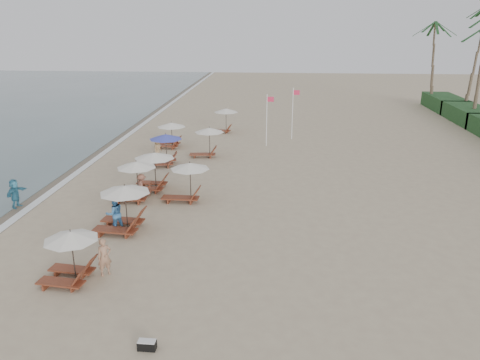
# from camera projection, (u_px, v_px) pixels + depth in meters

# --- Properties ---
(ground) EXTENTS (160.00, 160.00, 0.00)m
(ground) POSITION_uv_depth(u_px,v_px,m) (225.00, 237.00, 22.42)
(ground) COLOR tan
(ground) RESTS_ON ground
(wet_sand_band) EXTENTS (3.20, 140.00, 0.01)m
(wet_sand_band) POSITION_uv_depth(u_px,v_px,m) (63.00, 170.00, 32.81)
(wet_sand_band) COLOR #6B5E4C
(wet_sand_band) RESTS_ON ground
(foam_line) EXTENTS (0.50, 140.00, 0.02)m
(foam_line) POSITION_uv_depth(u_px,v_px,m) (81.00, 170.00, 32.71)
(foam_line) COLOR white
(foam_line) RESTS_ON ground
(lounger_station_0) EXTENTS (2.43, 2.11, 2.15)m
(lounger_station_0) POSITION_uv_depth(u_px,v_px,m) (68.00, 256.00, 18.25)
(lounger_station_0) COLOR brown
(lounger_station_0) RESTS_ON ground
(lounger_station_1) EXTENTS (2.82, 2.44, 2.32)m
(lounger_station_1) POSITION_uv_depth(u_px,v_px,m) (121.00, 209.00, 22.82)
(lounger_station_1) COLOR brown
(lounger_station_1) RESTS_ON ground
(lounger_station_2) EXTENTS (2.54, 2.23, 2.30)m
(lounger_station_2) POSITION_uv_depth(u_px,v_px,m) (134.00, 181.00, 26.85)
(lounger_station_2) COLOR brown
(lounger_station_2) RESTS_ON ground
(lounger_station_3) EXTENTS (2.63, 2.44, 2.34)m
(lounger_station_3) POSITION_uv_depth(u_px,v_px,m) (152.00, 170.00, 28.52)
(lounger_station_3) COLOR brown
(lounger_station_3) RESTS_ON ground
(lounger_station_4) EXTENTS (2.59, 2.33, 2.28)m
(lounger_station_4) POSITION_uv_depth(u_px,v_px,m) (163.00, 149.00, 33.47)
(lounger_station_4) COLOR brown
(lounger_station_4) RESTS_ON ground
(lounger_station_5) EXTENTS (2.54, 2.33, 2.06)m
(lounger_station_5) POSITION_uv_depth(u_px,v_px,m) (169.00, 134.00, 38.42)
(lounger_station_5) COLOR brown
(lounger_station_5) RESTS_ON ground
(inland_station_0) EXTENTS (2.80, 2.24, 2.22)m
(inland_station_0) POSITION_uv_depth(u_px,v_px,m) (185.00, 180.00, 26.59)
(inland_station_0) COLOR brown
(inland_station_0) RESTS_ON ground
(inland_station_1) EXTENTS (2.70, 2.24, 2.22)m
(inland_station_1) POSITION_uv_depth(u_px,v_px,m) (206.00, 139.00, 35.60)
(inland_station_1) COLOR brown
(inland_station_1) RESTS_ON ground
(inland_station_2) EXTENTS (2.53, 2.24, 2.22)m
(inland_station_2) POSITION_uv_depth(u_px,v_px,m) (224.00, 116.00, 43.69)
(inland_station_2) COLOR brown
(inland_station_2) RESTS_ON ground
(beachgoer_near) EXTENTS (0.69, 0.66, 1.58)m
(beachgoer_near) POSITION_uv_depth(u_px,v_px,m) (104.00, 257.00, 18.84)
(beachgoer_near) COLOR #A37558
(beachgoer_near) RESTS_ON ground
(beachgoer_mid_a) EXTENTS (1.11, 1.07, 1.81)m
(beachgoer_mid_a) POSITION_uv_depth(u_px,v_px,m) (115.00, 213.00, 22.87)
(beachgoer_mid_a) COLOR teal
(beachgoer_mid_a) RESTS_ON ground
(beachgoer_mid_b) EXTENTS (1.04, 1.12, 1.52)m
(beachgoer_mid_b) POSITION_uv_depth(u_px,v_px,m) (142.00, 187.00, 27.05)
(beachgoer_mid_b) COLOR #975F4D
(beachgoer_mid_b) RESTS_ON ground
(beachgoer_far_b) EXTENTS (0.71, 0.85, 1.48)m
(beachgoer_far_b) POSITION_uv_depth(u_px,v_px,m) (157.00, 149.00, 35.43)
(beachgoer_far_b) COLOR tan
(beachgoer_far_b) RESTS_ON ground
(waterline_walker) EXTENTS (0.71, 1.57, 1.63)m
(waterline_walker) POSITION_uv_depth(u_px,v_px,m) (15.00, 193.00, 25.84)
(waterline_walker) COLOR teal
(waterline_walker) RESTS_ON ground
(duffel_bag) EXTENTS (0.57, 0.30, 0.32)m
(duffel_bag) POSITION_uv_depth(u_px,v_px,m) (147.00, 345.00, 14.65)
(duffel_bag) COLOR black
(duffel_bag) RESTS_ON ground
(flag_pole_near) EXTENTS (0.60, 0.08, 4.28)m
(flag_pole_near) POSITION_uv_depth(u_px,v_px,m) (267.00, 118.00, 38.48)
(flag_pole_near) COLOR silver
(flag_pole_near) RESTS_ON ground
(flag_pole_far) EXTENTS (0.60, 0.08, 4.48)m
(flag_pole_far) POSITION_uv_depth(u_px,v_px,m) (293.00, 111.00, 40.75)
(flag_pole_far) COLOR silver
(flag_pole_far) RESTS_ON ground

